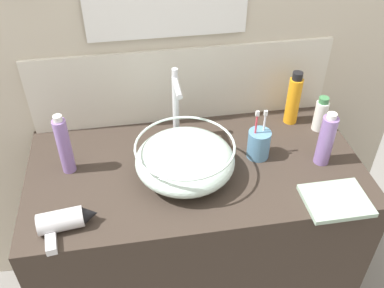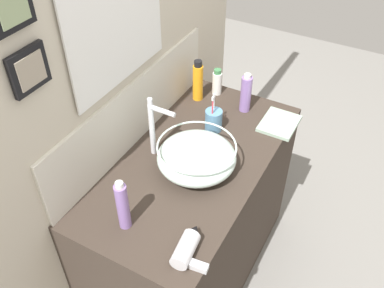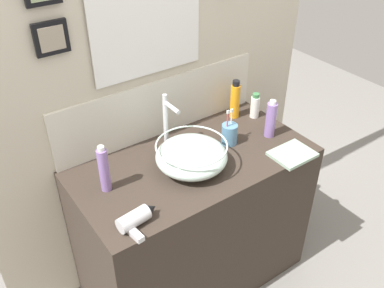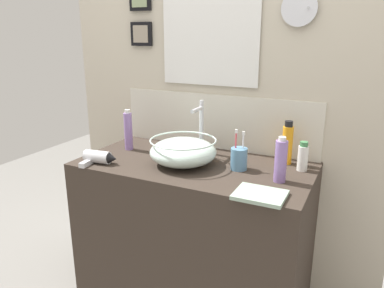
% 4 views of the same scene
% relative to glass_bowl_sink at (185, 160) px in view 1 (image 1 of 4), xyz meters
% --- Properties ---
extents(vanity_counter, '(1.17, 0.60, 0.84)m').
position_rel_glass_bowl_sink_xyz_m(vanity_counter, '(0.04, 0.04, -0.49)').
color(vanity_counter, '#382D26').
rests_on(vanity_counter, ground).
extents(back_panel, '(1.87, 0.10, 2.36)m').
position_rel_glass_bowl_sink_xyz_m(back_panel, '(0.04, 0.37, 0.28)').
color(back_panel, beige).
rests_on(back_panel, ground).
extents(glass_bowl_sink, '(0.33, 0.33, 0.13)m').
position_rel_glass_bowl_sink_xyz_m(glass_bowl_sink, '(0.00, 0.00, 0.00)').
color(glass_bowl_sink, silver).
rests_on(glass_bowl_sink, vanity_counter).
extents(faucet, '(0.02, 0.13, 0.29)m').
position_rel_glass_bowl_sink_xyz_m(faucet, '(0.00, 0.20, 0.10)').
color(faucet, silver).
rests_on(faucet, vanity_counter).
extents(hair_drier, '(0.18, 0.14, 0.06)m').
position_rel_glass_bowl_sink_xyz_m(hair_drier, '(-0.39, -0.17, -0.04)').
color(hair_drier, silver).
rests_on(hair_drier, vanity_counter).
extents(toothbrush_cup, '(0.08, 0.08, 0.20)m').
position_rel_glass_bowl_sink_xyz_m(toothbrush_cup, '(0.27, 0.06, -0.01)').
color(toothbrush_cup, '#598CB2').
rests_on(toothbrush_cup, vanity_counter).
extents(lotion_bottle, '(0.05, 0.05, 0.22)m').
position_rel_glass_bowl_sink_xyz_m(lotion_bottle, '(0.46, 0.24, 0.04)').
color(lotion_bottle, orange).
rests_on(lotion_bottle, vanity_counter).
extents(soap_dispenser, '(0.05, 0.05, 0.23)m').
position_rel_glass_bowl_sink_xyz_m(soap_dispenser, '(-0.39, 0.09, 0.04)').
color(soap_dispenser, '#8C6BB2').
rests_on(soap_dispenser, vanity_counter).
extents(shampoo_bottle, '(0.05, 0.05, 0.21)m').
position_rel_glass_bowl_sink_xyz_m(shampoo_bottle, '(0.48, -0.01, 0.03)').
color(shampoo_bottle, '#8C6BB2').
rests_on(shampoo_bottle, vanity_counter).
extents(spray_bottle, '(0.05, 0.05, 0.14)m').
position_rel_glass_bowl_sink_xyz_m(spray_bottle, '(0.55, 0.17, -0.00)').
color(spray_bottle, white).
rests_on(spray_bottle, vanity_counter).
extents(hand_towel, '(0.20, 0.16, 0.02)m').
position_rel_glass_bowl_sink_xyz_m(hand_towel, '(0.45, -0.21, -0.06)').
color(hand_towel, '#99B29E').
rests_on(hand_towel, vanity_counter).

